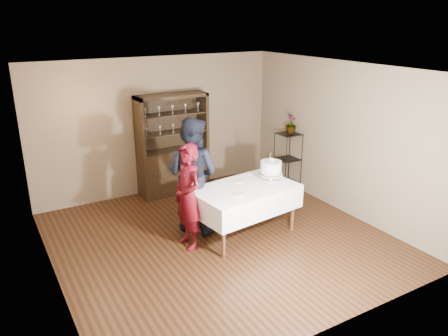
{
  "coord_description": "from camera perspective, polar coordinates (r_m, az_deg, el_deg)",
  "views": [
    {
      "loc": [
        -3.11,
        -5.48,
        3.41
      ],
      "look_at": [
        0.13,
        0.1,
        1.16
      ],
      "focal_mm": 35.0,
      "sensor_mm": 36.0,
      "label": 1
    }
  ],
  "objects": [
    {
      "name": "floor",
      "position": [
        7.17,
        -0.52,
        -9.23
      ],
      "size": [
        5.0,
        5.0,
        0.0
      ],
      "primitive_type": "plane",
      "color": "black",
      "rests_on": "ground"
    },
    {
      "name": "ceiling",
      "position": [
        6.34,
        -0.59,
        12.76
      ],
      "size": [
        5.0,
        5.0,
        0.0
      ],
      "primitive_type": "plane",
      "rotation": [
        3.14,
        0.0,
        0.0
      ],
      "color": "silver",
      "rests_on": "back_wall"
    },
    {
      "name": "back_wall",
      "position": [
        8.81,
        -8.67,
        5.45
      ],
      "size": [
        5.0,
        0.02,
        2.7
      ],
      "primitive_type": "cube",
      "color": "brown",
      "rests_on": "floor"
    },
    {
      "name": "wall_left",
      "position": [
        5.88,
        -22.24,
        -2.8
      ],
      "size": [
        0.02,
        5.0,
        2.7
      ],
      "primitive_type": "cube",
      "color": "brown",
      "rests_on": "floor"
    },
    {
      "name": "wall_right",
      "position": [
        8.11,
        15.02,
        3.82
      ],
      "size": [
        0.02,
        5.0,
        2.7
      ],
      "primitive_type": "cube",
      "color": "brown",
      "rests_on": "floor"
    },
    {
      "name": "china_hutch",
      "position": [
        8.85,
        -6.65,
        0.99
      ],
      "size": [
        1.4,
        0.48,
        2.0
      ],
      "color": "black",
      "rests_on": "floor"
    },
    {
      "name": "plant_etagere",
      "position": [
        9.02,
        8.31,
        1.18
      ],
      "size": [
        0.42,
        0.42,
        1.2
      ],
      "color": "black",
      "rests_on": "floor"
    },
    {
      "name": "cake_table",
      "position": [
        7.06,
        2.65,
        -3.98
      ],
      "size": [
        1.77,
        1.21,
        0.83
      ],
      "rotation": [
        0.0,
        0.0,
        0.12
      ],
      "color": "white",
      "rests_on": "floor"
    },
    {
      "name": "woman",
      "position": [
        6.64,
        -4.71,
        -3.74
      ],
      "size": [
        0.43,
        0.63,
        1.66
      ],
      "primitive_type": "imported",
      "rotation": [
        0.0,
        0.0,
        -1.51
      ],
      "color": "#36040F",
      "rests_on": "floor"
    },
    {
      "name": "man",
      "position": [
        7.16,
        -4.22,
        -0.85
      ],
      "size": [
        1.13,
        1.18,
        1.92
      ],
      "primitive_type": "imported",
      "rotation": [
        0.0,
        0.0,
        2.16
      ],
      "color": "black",
      "rests_on": "floor"
    },
    {
      "name": "cake",
      "position": [
        7.2,
        6.15,
        -0.09
      ],
      "size": [
        0.39,
        0.39,
        0.53
      ],
      "rotation": [
        0.0,
        0.0,
        -0.04
      ],
      "color": "white",
      "rests_on": "cake_table"
    },
    {
      "name": "plate_near",
      "position": [
        6.68,
        1.8,
        -3.45
      ],
      "size": [
        0.26,
        0.26,
        0.01
      ],
      "primitive_type": "cylinder",
      "rotation": [
        0.0,
        0.0,
        0.29
      ],
      "color": "white",
      "rests_on": "cake_table"
    },
    {
      "name": "plate_far",
      "position": [
        7.21,
        1.81,
        -1.71
      ],
      "size": [
        0.2,
        0.2,
        0.01
      ],
      "primitive_type": "cylinder",
      "rotation": [
        0.0,
        0.0,
        0.15
      ],
      "color": "white",
      "rests_on": "cake_table"
    },
    {
      "name": "potted_plant",
      "position": [
        8.82,
        8.76,
        5.66
      ],
      "size": [
        0.29,
        0.29,
        0.38
      ],
      "primitive_type": "imported",
      "rotation": [
        0.0,
        0.0,
        0.43
      ],
      "color": "#477537",
      "rests_on": "plant_etagere"
    }
  ]
}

